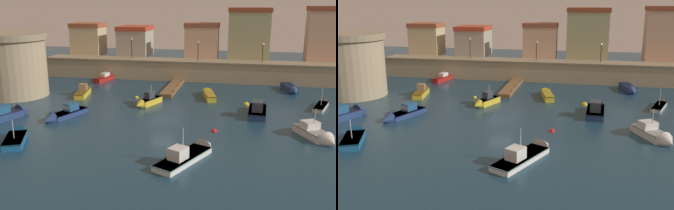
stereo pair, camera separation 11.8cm
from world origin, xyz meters
TOP-DOWN VIEW (x-y plane):
  - ground_plane at (0.00, 0.00)m, footprint 122.08×122.08m
  - quay_wall at (0.00, 22.21)m, footprint 48.79×4.02m
  - old_town_backdrop at (2.67, 26.23)m, footprint 45.71×6.17m
  - fortress_tower at (-21.68, 7.10)m, footprint 9.00×9.00m
  - pier_dock at (-1.71, 14.98)m, footprint 1.68×10.73m
  - quay_lamp_0 at (-9.98, 22.21)m, footprint 0.32×0.32m
  - quay_lamp_1 at (0.97, 22.21)m, footprint 0.32×0.32m
  - quay_lamp_2 at (10.93, 22.21)m, footprint 0.32×0.32m
  - moored_boat_0 at (3.81, 11.33)m, footprint 2.46×6.08m
  - moored_boat_1 at (10.02, 4.77)m, footprint 2.17×6.31m
  - moored_boat_2 at (17.76, 9.14)m, footprint 2.94×5.76m
  - moored_boat_3 at (4.39, -9.22)m, footprint 4.69×7.38m
  - moored_boat_4 at (-12.92, 9.16)m, footprint 2.30×5.98m
  - moored_boat_5 at (-11.86, -8.53)m, footprint 3.49×5.32m
  - moored_boat_6 at (-13.37, 19.52)m, footprint 2.35×6.60m
  - moored_boat_7 at (-3.14, 5.75)m, footprint 2.86×4.63m
  - moored_boat_8 at (14.84, 16.69)m, footprint 2.35×5.15m
  - moored_boat_9 at (-16.82, -2.83)m, footprint 3.95×6.94m
  - moored_boat_10 at (-10.93, -1.28)m, footprint 3.50×6.11m
  - moored_boat_11 at (15.24, -2.72)m, footprint 3.89×5.45m
  - mooring_buoy_0 at (-5.46, 8.99)m, footprint 0.51×0.51m
  - mooring_buoy_1 at (8.77, 8.28)m, footprint 0.70×0.70m
  - mooring_buoy_2 at (5.71, -2.45)m, footprint 0.57×0.57m

SIDE VIEW (x-z plane):
  - ground_plane at x=0.00m, z-range 0.00..0.00m
  - mooring_buoy_0 at x=-5.46m, z-range -0.26..0.26m
  - mooring_buoy_1 at x=8.77m, z-range -0.35..0.35m
  - mooring_buoy_2 at x=5.71m, z-range -0.28..0.28m
  - moored_boat_2 at x=17.76m, z-range -1.14..1.65m
  - pier_dock at x=-1.71m, z-range -0.09..0.61m
  - moored_boat_5 at x=-11.86m, z-range -1.05..1.73m
  - moored_boat_3 at x=4.39m, z-range -1.37..2.09m
  - moored_boat_10 at x=-10.93m, z-range -0.53..1.30m
  - moored_boat_0 at x=3.81m, z-range -0.12..0.95m
  - moored_boat_8 at x=14.84m, z-range -0.24..1.11m
  - moored_boat_6 at x=-13.37m, z-range -0.27..1.18m
  - moored_boat_11 at x=15.24m, z-range -1.14..2.05m
  - moored_boat_4 at x=-12.92m, z-range -0.42..1.42m
  - moored_boat_7 at x=-3.14m, z-range -0.79..1.83m
  - moored_boat_1 at x=10.02m, z-range -0.64..1.69m
  - moored_boat_9 at x=-16.82m, z-range -0.73..1.83m
  - quay_wall at x=0.00m, z-range 0.01..3.24m
  - fortress_tower at x=-21.68m, z-range 0.06..8.38m
  - quay_lamp_2 at x=10.93m, z-range 3.76..6.70m
  - quay_lamp_1 at x=0.97m, z-range 3.77..6.79m
  - quay_lamp_0 at x=-9.98m, z-range 3.79..7.08m
  - old_town_backdrop at x=2.67m, z-range 2.24..10.86m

